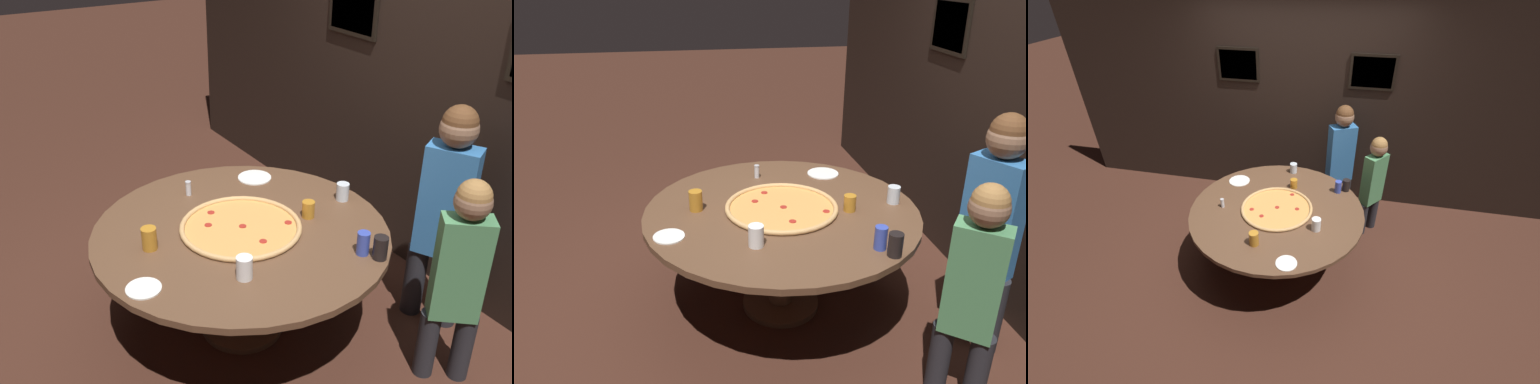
% 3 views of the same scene
% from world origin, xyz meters
% --- Properties ---
extents(ground_plane, '(24.00, 24.00, 0.00)m').
position_xyz_m(ground_plane, '(0.00, 0.00, 0.00)').
color(ground_plane, '#422319').
extents(back_wall, '(6.40, 0.08, 2.60)m').
position_xyz_m(back_wall, '(0.00, 1.47, 1.30)').
color(back_wall, black).
rests_on(back_wall, ground_plane).
extents(dining_table, '(1.74, 1.74, 0.74)m').
position_xyz_m(dining_table, '(0.00, 0.00, 0.63)').
color(dining_table, brown).
rests_on(dining_table, ground_plane).
extents(giant_pizza, '(0.72, 0.72, 0.03)m').
position_xyz_m(giant_pizza, '(0.00, 0.00, 0.75)').
color(giant_pizza, '#E0994C').
rests_on(giant_pizza, dining_table).
extents(drink_cup_near_right, '(0.08, 0.08, 0.11)m').
position_xyz_m(drink_cup_near_right, '(0.03, 0.74, 0.80)').
color(drink_cup_near_right, silver).
rests_on(drink_cup_near_right, dining_table).
extents(drink_cup_by_shaker, '(0.08, 0.08, 0.11)m').
position_xyz_m(drink_cup_by_shaker, '(0.09, 0.42, 0.79)').
color(drink_cup_by_shaker, '#BC7A23').
rests_on(drink_cup_by_shaker, dining_table).
extents(drink_cup_front_edge, '(0.07, 0.07, 0.13)m').
position_xyz_m(drink_cup_front_edge, '(0.57, 0.43, 0.81)').
color(drink_cup_front_edge, '#384CB7').
rests_on(drink_cup_front_edge, dining_table).
extents(drink_cup_near_left, '(0.08, 0.08, 0.13)m').
position_xyz_m(drink_cup_near_left, '(0.65, 0.48, 0.81)').
color(drink_cup_near_left, black).
rests_on(drink_cup_near_left, dining_table).
extents(drink_cup_centre_back, '(0.09, 0.09, 0.13)m').
position_xyz_m(drink_cup_centre_back, '(0.43, -0.23, 0.80)').
color(drink_cup_centre_back, white).
rests_on(drink_cup_centre_back, dining_table).
extents(drink_cup_far_right, '(0.09, 0.09, 0.13)m').
position_xyz_m(drink_cup_far_right, '(-0.08, -0.53, 0.81)').
color(drink_cup_far_right, '#BC7A23').
rests_on(drink_cup_far_right, dining_table).
extents(white_plate_beside_cup, '(0.18, 0.18, 0.01)m').
position_xyz_m(white_plate_beside_cup, '(0.24, -0.70, 0.74)').
color(white_plate_beside_cup, white).
rests_on(white_plate_beside_cup, dining_table).
extents(white_plate_near_front, '(0.23, 0.23, 0.01)m').
position_xyz_m(white_plate_near_front, '(-0.53, 0.42, 0.74)').
color(white_plate_near_front, white).
rests_on(white_plate_near_front, dining_table).
extents(condiment_shaker, '(0.04, 0.04, 0.10)m').
position_xyz_m(condiment_shaker, '(-0.55, -0.08, 0.79)').
color(condiment_shaker, silver).
rests_on(condiment_shaker, dining_table).
extents(diner_side_left, '(0.38, 0.28, 1.46)m').
position_xyz_m(diner_side_left, '(0.55, 1.10, 0.83)').
color(diner_side_left, '#232328').
rests_on(diner_side_left, ground_plane).
extents(diner_far_left, '(0.29, 0.32, 1.26)m').
position_xyz_m(diner_far_left, '(0.95, 0.78, 0.72)').
color(diner_far_left, '#232328').
rests_on(diner_far_left, ground_plane).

